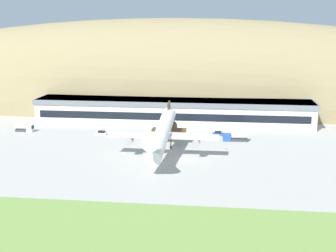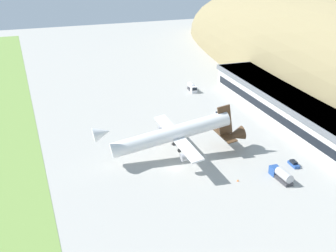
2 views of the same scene
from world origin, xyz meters
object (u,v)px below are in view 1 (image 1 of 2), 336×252
cargo_airplane (162,134)px  service_car_1 (101,133)px  fuel_truck (24,128)px  service_car_0 (218,134)px  traffic_cone_0 (227,149)px  terminal_building (173,110)px  box_truck (236,137)px

cargo_airplane → service_car_1: cargo_airplane is taller
cargo_airplane → fuel_truck: (-55.45, 27.33, -5.82)m
fuel_truck → service_car_0: bearing=2.4°
service_car_1 → traffic_cone_0: service_car_1 is taller
terminal_building → box_truck: terminal_building is taller
cargo_airplane → service_car_0: (16.15, 30.34, -6.71)m
cargo_airplane → fuel_truck: bearing=153.8°
service_car_1 → fuel_truck: fuel_truck is taller
cargo_airplane → fuel_truck: 62.09m
terminal_building → service_car_1: bearing=-138.9°
box_truck → fuel_truck: bearing=176.5°
terminal_building → service_car_0: (18.25, -16.34, -5.06)m
cargo_airplane → box_truck: 32.17m
traffic_cone_0 → box_truck: bearing=74.9°
terminal_building → traffic_cone_0: size_ratio=188.75×
fuel_truck → cargo_airplane: bearing=-26.2°
fuel_truck → terminal_building: bearing=19.9°
cargo_airplane → terminal_building: bearing=92.6°
service_car_1 → service_car_0: bearing=6.0°
service_car_1 → traffic_cone_0: 47.30m
terminal_building → fuel_truck: 56.91m
service_car_0 → fuel_truck: fuel_truck is taller
traffic_cone_0 → cargo_airplane: bearing=-149.3°
service_car_0 → traffic_cone_0: service_car_0 is taller
box_truck → traffic_cone_0: bearing=-105.1°
terminal_building → service_car_1: terminal_building is taller
cargo_airplane → fuel_truck: cargo_airplane is taller
cargo_airplane → box_truck: bearing=45.6°
cargo_airplane → box_truck: (22.13, 22.62, -5.78)m
cargo_airplane → service_car_1: (-25.90, 25.95, -6.72)m
service_car_1 → traffic_cone_0: (44.99, -14.60, -0.31)m
cargo_airplane → traffic_cone_0: size_ratio=79.99×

